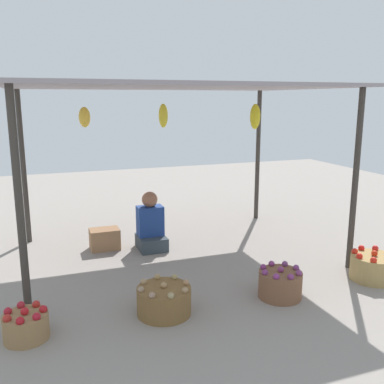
% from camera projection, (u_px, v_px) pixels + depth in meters
% --- Properties ---
extents(ground_plane, '(14.00, 14.00, 0.00)m').
position_uv_depth(ground_plane, '(176.00, 253.00, 5.67)').
color(ground_plane, gray).
extents(market_stall_structure, '(3.91, 2.63, 2.15)m').
position_uv_depth(market_stall_structure, '(175.00, 95.00, 5.24)').
color(market_stall_structure, '#38332D').
rests_on(market_stall_structure, ground).
extents(vendor_person, '(0.36, 0.44, 0.78)m').
position_uv_depth(vendor_person, '(151.00, 227.00, 5.80)').
color(vendor_person, '#343F47').
rests_on(vendor_person, ground).
extents(basket_red_apples, '(0.38, 0.38, 0.28)m').
position_uv_depth(basket_red_apples, '(26.00, 325.00, 3.64)').
color(basket_red_apples, '#937047').
rests_on(basket_red_apples, ground).
extents(basket_potatoes, '(0.51, 0.51, 0.31)m').
position_uv_depth(basket_potatoes, '(164.00, 300.00, 4.06)').
color(basket_potatoes, brown).
rests_on(basket_potatoes, ground).
extents(basket_purple_onions, '(0.44, 0.44, 0.33)m').
position_uv_depth(basket_purple_onions, '(280.00, 284.00, 4.40)').
color(basket_purple_onions, brown).
rests_on(basket_purple_onions, ground).
extents(basket_red_tomatoes, '(0.50, 0.50, 0.34)m').
position_uv_depth(basket_red_tomatoes, '(373.00, 267.00, 4.83)').
color(basket_red_tomatoes, '#A4864E').
rests_on(basket_red_tomatoes, ground).
extents(wooden_crate_near_vendor, '(0.39, 0.27, 0.28)m').
position_uv_depth(wooden_crate_near_vendor, '(105.00, 239.00, 5.81)').
color(wooden_crate_near_vendor, '#966A47').
rests_on(wooden_crate_near_vendor, ground).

